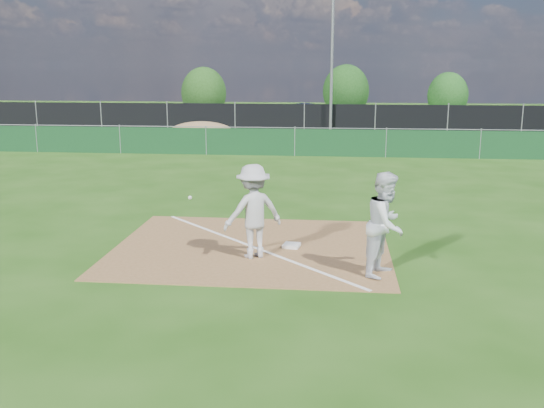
{
  "coord_description": "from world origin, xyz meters",
  "views": [
    {
      "loc": [
        1.78,
        -11.74,
        3.94
      ],
      "look_at": [
        0.45,
        1.0,
        1.0
      ],
      "focal_mm": 40.0,
      "sensor_mm": 36.0,
      "label": 1
    }
  ],
  "objects": [
    {
      "name": "tree_mid",
      "position": [
        2.49,
        33.99,
        2.07
      ],
      "size": [
        3.39,
        3.39,
        4.03
      ],
      "color": "#382316",
      "rests_on": "ground"
    },
    {
      "name": "infield_dirt",
      "position": [
        0.0,
        1.0,
        0.01
      ],
      "size": [
        6.0,
        5.0,
        0.02
      ],
      "primitive_type": "cube",
      "color": "brown",
      "rests_on": "ground"
    },
    {
      "name": "parking_lot",
      "position": [
        0.0,
        28.0,
        0.01
      ],
      "size": [
        46.0,
        9.0,
        0.01
      ],
      "primitive_type": "cube",
      "color": "black",
      "rests_on": "ground"
    },
    {
      "name": "car_right",
      "position": [
        3.7,
        28.2,
        0.67
      ],
      "size": [
        4.83,
        2.8,
        1.32
      ],
      "primitive_type": "imported",
      "rotation": [
        0.0,
        0.0,
        1.35
      ],
      "color": "black",
      "rests_on": "parking_lot"
    },
    {
      "name": "black_fence",
      "position": [
        0.0,
        23.0,
        0.9
      ],
      "size": [
        46.0,
        0.04,
        1.8
      ],
      "primitive_type": "cube",
      "color": "black",
      "rests_on": "ground"
    },
    {
      "name": "light_pole",
      "position": [
        1.5,
        22.7,
        4.0
      ],
      "size": [
        0.16,
        0.16,
        8.0
      ],
      "primitive_type": "cylinder",
      "color": "slate",
      "rests_on": "ground"
    },
    {
      "name": "first_base",
      "position": [
        0.88,
        1.06,
        0.06
      ],
      "size": [
        0.41,
        0.41,
        0.07
      ],
      "primitive_type": "cube",
      "rotation": [
        0.0,
        0.0,
        -0.18
      ],
      "color": "white",
      "rests_on": "infield_dirt"
    },
    {
      "name": "car_mid",
      "position": [
        0.31,
        28.19,
        0.76
      ],
      "size": [
        4.84,
        2.78,
        1.51
      ],
      "primitive_type": "imported",
      "rotation": [
        0.0,
        0.0,
        1.85
      ],
      "color": "black",
      "rests_on": "parking_lot"
    },
    {
      "name": "dirt_mound",
      "position": [
        -5.0,
        18.5,
        0.58
      ],
      "size": [
        3.38,
        2.6,
        1.17
      ],
      "primitive_type": "ellipsoid",
      "color": "olive",
      "rests_on": "ground"
    },
    {
      "name": "tree_right",
      "position": [
        9.93,
        34.44,
        1.79
      ],
      "size": [
        2.93,
        2.93,
        3.47
      ],
      "color": "#382316",
      "rests_on": "ground"
    },
    {
      "name": "green_fence",
      "position": [
        0.0,
        15.0,
        0.6
      ],
      "size": [
        44.0,
        0.05,
        1.2
      ],
      "primitive_type": "cube",
      "color": "#0F3719",
      "rests_on": "ground"
    },
    {
      "name": "foul_line",
      "position": [
        0.0,
        1.0,
        0.03
      ],
      "size": [
        5.01,
        5.01,
        0.01
      ],
      "primitive_type": "cube",
      "rotation": [
        0.0,
        0.0,
        0.79
      ],
      "color": "white",
      "rests_on": "infield_dirt"
    },
    {
      "name": "ground",
      "position": [
        0.0,
        10.0,
        0.0
      ],
      "size": [
        90.0,
        90.0,
        0.0
      ],
      "primitive_type": "plane",
      "color": "#204A10",
      "rests_on": "ground"
    },
    {
      "name": "play_at_first",
      "position": [
        0.14,
        0.28,
        1.0
      ],
      "size": [
        2.01,
        1.27,
        1.96
      ],
      "color": "silver",
      "rests_on": "infield_dirt"
    },
    {
      "name": "tree_left",
      "position": [
        -7.77,
        32.04,
        1.98
      ],
      "size": [
        3.24,
        3.24,
        3.85
      ],
      "color": "#382316",
      "rests_on": "ground"
    },
    {
      "name": "runner",
      "position": [
        2.78,
        -0.5,
        1.01
      ],
      "size": [
        1.09,
        1.2,
        2.01
      ],
      "primitive_type": "imported",
      "rotation": [
        0.0,
        0.0,
        1.15
      ],
      "color": "silver",
      "rests_on": "ground"
    },
    {
      "name": "car_left",
      "position": [
        -7.48,
        28.29,
        0.81
      ],
      "size": [
        4.79,
        2.18,
        1.6
      ],
      "primitive_type": "imported",
      "rotation": [
        0.0,
        0.0,
        1.63
      ],
      "color": "#9A9CA1",
      "rests_on": "parking_lot"
    }
  ]
}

